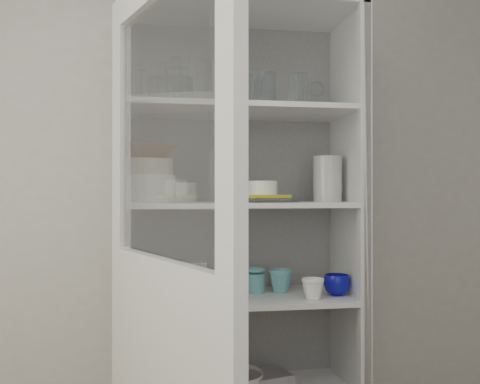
# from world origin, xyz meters

# --- Properties ---
(wall_back) EXTENTS (3.60, 0.02, 2.60)m
(wall_back) POSITION_xyz_m (0.00, 1.50, 1.30)
(wall_back) COLOR beige
(wall_back) RESTS_ON ground
(pantry_cabinet) EXTENTS (1.00, 0.45, 2.10)m
(pantry_cabinet) POSITION_xyz_m (0.20, 1.34, 0.94)
(pantry_cabinet) COLOR silver
(pantry_cabinet) RESTS_ON floor
(cupboard_door) EXTENTS (0.37, 0.85, 2.00)m
(cupboard_door) POSITION_xyz_m (-0.14, 0.63, 0.87)
(cupboard_door) COLOR silver
(cupboard_door) RESTS_ON floor
(tumbler_0) EXTENTS (0.07, 0.07, 0.13)m
(tumbler_0) POSITION_xyz_m (-0.21, 1.17, 1.72)
(tumbler_0) COLOR silver
(tumbler_0) RESTS_ON shelf_glass
(tumbler_1) EXTENTS (0.08, 0.08, 0.13)m
(tumbler_1) POSITION_xyz_m (-0.08, 1.13, 1.73)
(tumbler_1) COLOR silver
(tumbler_1) RESTS_ON shelf_glass
(tumbler_2) EXTENTS (0.07, 0.07, 0.13)m
(tumbler_2) POSITION_xyz_m (-0.06, 1.11, 1.73)
(tumbler_2) COLOR silver
(tumbler_2) RESTS_ON shelf_glass
(tumbler_3) EXTENTS (0.08, 0.08, 0.14)m
(tumbler_3) POSITION_xyz_m (0.24, 1.14, 1.73)
(tumbler_3) COLOR silver
(tumbler_3) RESTS_ON shelf_glass
(tumbler_4) EXTENTS (0.07, 0.07, 0.12)m
(tumbler_4) POSITION_xyz_m (0.29, 1.11, 1.72)
(tumbler_4) COLOR silver
(tumbler_4) RESTS_ON shelf_glass
(tumbler_5) EXTENTS (0.07, 0.07, 0.13)m
(tumbler_5) POSITION_xyz_m (0.41, 1.13, 1.73)
(tumbler_5) COLOR silver
(tumbler_5) RESTS_ON shelf_glass
(tumbler_6) EXTENTS (0.08, 0.08, 0.14)m
(tumbler_6) POSITION_xyz_m (0.45, 1.17, 1.73)
(tumbler_6) COLOR silver
(tumbler_6) RESTS_ON shelf_glass
(tumbler_7) EXTENTS (0.07, 0.07, 0.13)m
(tumbler_7) POSITION_xyz_m (-0.03, 1.30, 1.73)
(tumbler_7) COLOR silver
(tumbler_7) RESTS_ON shelf_glass
(tumbler_8) EXTENTS (0.07, 0.07, 0.13)m
(tumbler_8) POSITION_xyz_m (-0.16, 1.29, 1.73)
(tumbler_8) COLOR silver
(tumbler_8) RESTS_ON shelf_glass
(tumbler_9) EXTENTS (0.10, 0.10, 0.15)m
(tumbler_9) POSITION_xyz_m (0.23, 1.28, 1.74)
(tumbler_9) COLOR silver
(tumbler_9) RESTS_ON shelf_glass
(tumbler_10) EXTENTS (0.09, 0.09, 0.15)m
(tumbler_10) POSITION_xyz_m (0.30, 1.25, 1.73)
(tumbler_10) COLOR silver
(tumbler_10) RESTS_ON shelf_glass
(goblet_0) EXTENTS (0.07, 0.07, 0.16)m
(goblet_0) POSITION_xyz_m (-0.04, 1.37, 1.74)
(goblet_0) COLOR silver
(goblet_0) RESTS_ON shelf_glass
(goblet_1) EXTENTS (0.08, 0.08, 0.19)m
(goblet_1) POSITION_xyz_m (-0.05, 1.39, 1.75)
(goblet_1) COLOR silver
(goblet_1) RESTS_ON shelf_glass
(goblet_2) EXTENTS (0.07, 0.07, 0.16)m
(goblet_2) POSITION_xyz_m (0.30, 1.38, 1.74)
(goblet_2) COLOR silver
(goblet_2) RESTS_ON shelf_glass
(goblet_3) EXTENTS (0.08, 0.08, 0.17)m
(goblet_3) POSITION_xyz_m (0.57, 1.38, 1.75)
(goblet_3) COLOR silver
(goblet_3) RESTS_ON shelf_glass
(plate_stack_front) EXTENTS (0.24, 0.24, 0.11)m
(plate_stack_front) POSITION_xyz_m (-0.19, 1.24, 1.32)
(plate_stack_front) COLOR white
(plate_stack_front) RESTS_ON shelf_plates
(plate_stack_back) EXTENTS (0.21, 0.21, 0.08)m
(plate_stack_back) POSITION_xyz_m (-0.08, 1.41, 1.30)
(plate_stack_back) COLOR white
(plate_stack_back) RESTS_ON shelf_plates
(cream_bowl) EXTENTS (0.27, 0.27, 0.07)m
(cream_bowl) POSITION_xyz_m (-0.19, 1.24, 1.41)
(cream_bowl) COLOR beige
(cream_bowl) RESTS_ON plate_stack_front
(terracotta_bowl) EXTENTS (0.32, 0.32, 0.06)m
(terracotta_bowl) POSITION_xyz_m (-0.19, 1.24, 1.47)
(terracotta_bowl) COLOR #532C16
(terracotta_bowl) RESTS_ON cream_bowl
(glass_platter) EXTENTS (0.42, 0.42, 0.02)m
(glass_platter) POSITION_xyz_m (0.29, 1.23, 1.27)
(glass_platter) COLOR silver
(glass_platter) RESTS_ON shelf_plates
(yellow_trivet) EXTENTS (0.23, 0.23, 0.01)m
(yellow_trivet) POSITION_xyz_m (0.29, 1.23, 1.29)
(yellow_trivet) COLOR yellow
(yellow_trivet) RESTS_ON glass_platter
(white_ramekin) EXTENTS (0.14, 0.14, 0.06)m
(white_ramekin) POSITION_xyz_m (0.29, 1.23, 1.32)
(white_ramekin) COLOR white
(white_ramekin) RESTS_ON yellow_trivet
(grey_bowl_stack) EXTENTS (0.12, 0.12, 0.20)m
(grey_bowl_stack) POSITION_xyz_m (0.59, 1.26, 1.36)
(grey_bowl_stack) COLOR #B5B5B5
(grey_bowl_stack) RESTS_ON shelf_plates
(mug_blue) EXTENTS (0.14, 0.14, 0.09)m
(mug_blue) POSITION_xyz_m (0.61, 1.21, 0.91)
(mug_blue) COLOR #07138D
(mug_blue) RESTS_ON shelf_mugs
(mug_teal) EXTENTS (0.14, 0.14, 0.10)m
(mug_teal) POSITION_xyz_m (0.39, 1.32, 0.91)
(mug_teal) COLOR #177D85
(mug_teal) RESTS_ON shelf_mugs
(mug_white) EXTENTS (0.11, 0.11, 0.09)m
(mug_white) POSITION_xyz_m (0.48, 1.14, 0.90)
(mug_white) COLOR white
(mug_white) RESTS_ON shelf_mugs
(teal_jar) EXTENTS (0.08, 0.08, 0.10)m
(teal_jar) POSITION_xyz_m (0.28, 1.32, 0.91)
(teal_jar) COLOR #177D85
(teal_jar) RESTS_ON shelf_mugs
(measuring_cups) EXTENTS (0.10, 0.10, 0.04)m
(measuring_cups) POSITION_xyz_m (-0.15, 1.22, 0.88)
(measuring_cups) COLOR #9EA0A9
(measuring_cups) RESTS_ON shelf_mugs
(white_canister) EXTENTS (0.12, 0.12, 0.14)m
(white_canister) POSITION_xyz_m (0.00, 1.31, 0.93)
(white_canister) COLOR white
(white_canister) RESTS_ON shelf_mugs
(cream_dish) EXTENTS (0.29, 0.29, 0.08)m
(cream_dish) POSITION_xyz_m (0.17, 1.25, 0.50)
(cream_dish) COLOR beige
(cream_dish) RESTS_ON shelf_bot
(tin_box) EXTENTS (0.25, 0.20, 0.06)m
(tin_box) POSITION_xyz_m (0.30, 1.26, 0.49)
(tin_box) COLOR #9C9AA5
(tin_box) RESTS_ON shelf_bot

